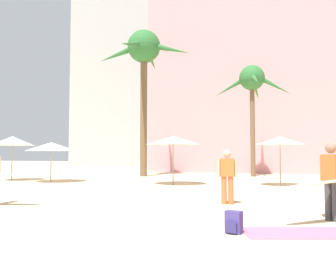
# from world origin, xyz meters

# --- Properties ---
(ground) EXTENTS (120.00, 120.00, 0.00)m
(ground) POSITION_xyz_m (0.00, 0.00, 0.00)
(ground) COLOR beige
(hotel_pink) EXTENTS (24.58, 10.44, 15.57)m
(hotel_pink) POSITION_xyz_m (4.63, 27.65, 7.78)
(hotel_pink) COLOR pink
(hotel_pink) RESTS_ON ground
(hotel_tower_gray) EXTENTS (17.36, 9.29, 34.11)m
(hotel_tower_gray) POSITION_xyz_m (-13.20, 37.63, 17.05)
(hotel_tower_gray) COLOR #A8A8A3
(hotel_tower_gray) RESTS_ON ground
(palm_tree_far_left) EXTENTS (5.35, 5.50, 7.49)m
(palm_tree_far_left) POSITION_xyz_m (1.14, 18.63, 6.21)
(palm_tree_far_left) COLOR brown
(palm_tree_far_left) RESTS_ON ground
(palm_tree_center) EXTENTS (6.79, 6.80, 10.02)m
(palm_tree_center) POSITION_xyz_m (-6.01, 16.89, 8.28)
(palm_tree_center) COLOR brown
(palm_tree_center) RESTS_ON ground
(cafe_umbrella_0) EXTENTS (2.24, 2.24, 2.32)m
(cafe_umbrella_0) POSITION_xyz_m (2.68, 11.83, 2.12)
(cafe_umbrella_0) COLOR gray
(cafe_umbrella_0) RESTS_ON ground
(cafe_umbrella_1) EXTENTS (2.74, 2.74, 2.12)m
(cafe_umbrella_1) POSITION_xyz_m (-9.04, 10.89, 1.89)
(cafe_umbrella_1) COLOR gray
(cafe_umbrella_1) RESTS_ON ground
(cafe_umbrella_2) EXTENTS (2.67, 2.67, 2.37)m
(cafe_umbrella_2) POSITION_xyz_m (-2.32, 11.10, 2.16)
(cafe_umbrella_2) COLOR gray
(cafe_umbrella_2) RESTS_ON ground
(cafe_umbrella_4) EXTENTS (2.36, 2.36, 2.50)m
(cafe_umbrella_4) POSITION_xyz_m (-11.79, 11.16, 2.24)
(cafe_umbrella_4) COLOR gray
(cafe_umbrella_4) RESTS_ON ground
(beach_towel) EXTENTS (2.15, 1.52, 0.01)m
(beach_towel) POSITION_xyz_m (2.69, 1.66, 0.01)
(beach_towel) COLOR #EF6684
(beach_towel) RESTS_ON ground
(backpack) EXTENTS (0.34, 0.31, 0.42)m
(backpack) POSITION_xyz_m (1.57, 1.30, 0.20)
(backpack) COLOR #3E3578
(backpack) RESTS_ON ground
(person_mid_center) EXTENTS (2.37, 2.00, 1.74)m
(person_mid_center) POSITION_xyz_m (3.56, 3.09, 0.94)
(person_mid_center) COLOR #3D3D42
(person_mid_center) RESTS_ON ground
(person_far_left) EXTENTS (0.61, 0.28, 1.62)m
(person_far_left) POSITION_xyz_m (1.01, 5.16, 0.89)
(person_far_left) COLOR orange
(person_far_left) RESTS_ON ground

